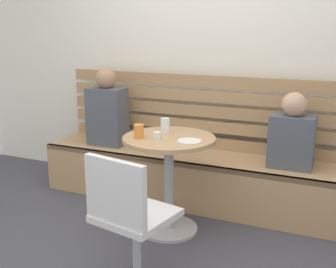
{
  "coord_description": "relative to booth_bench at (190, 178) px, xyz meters",
  "views": [
    {
      "loc": [
        1.23,
        -2.09,
        1.52
      ],
      "look_at": [
        0.03,
        0.66,
        0.75
      ],
      "focal_mm": 44.98,
      "sensor_mm": 36.0,
      "label": 1
    }
  ],
  "objects": [
    {
      "name": "cup_water_clear",
      "position": [
        -0.03,
        -0.46,
        0.57
      ],
      "size": [
        0.07,
        0.07,
        0.11
      ],
      "primitive_type": "cylinder",
      "color": "white",
      "rests_on": "cafe_table"
    },
    {
      "name": "back_wall",
      "position": [
        0.0,
        0.44,
        1.23
      ],
      "size": [
        5.2,
        0.1,
        2.9
      ],
      "primitive_type": "cube",
      "color": "white",
      "rests_on": "ground"
    },
    {
      "name": "booth_backrest",
      "position": [
        0.0,
        0.24,
        0.56
      ],
      "size": [
        2.65,
        0.04,
        0.66
      ],
      "color": "#A68157",
      "rests_on": "booth_bench"
    },
    {
      "name": "person_child_left",
      "position": [
        0.84,
        -0.0,
        0.48
      ],
      "size": [
        0.34,
        0.22,
        0.6
      ],
      "color": "#4C515B",
      "rests_on": "booth_bench"
    },
    {
      "name": "cup_tumbler_orange",
      "position": [
        -0.14,
        -0.69,
        0.57
      ],
      "size": [
        0.07,
        0.07,
        0.1
      ],
      "primitive_type": "cylinder",
      "color": "orange",
      "rests_on": "cafe_table"
    },
    {
      "name": "plate_small",
      "position": [
        0.24,
        -0.65,
        0.52
      ],
      "size": [
        0.17,
        0.17,
        0.01
      ],
      "primitive_type": "cylinder",
      "color": "white",
      "rests_on": "cafe_table"
    },
    {
      "name": "white_chair",
      "position": [
        0.16,
        -1.39,
        0.24
      ],
      "size": [
        0.47,
        0.47,
        0.85
      ],
      "color": "#ADADB2",
      "rests_on": "ground"
    },
    {
      "name": "person_adult",
      "position": [
        -0.82,
        -0.01,
        0.54
      ],
      "size": [
        0.34,
        0.22,
        0.71
      ],
      "color": "#4C515B",
      "rests_on": "booth_bench"
    },
    {
      "name": "booth_bench",
      "position": [
        0.0,
        0.0,
        0.0
      ],
      "size": [
        2.7,
        0.52,
        0.44
      ],
      "color": "tan",
      "rests_on": "ground"
    },
    {
      "name": "cup_espresso_small",
      "position": [
        0.0,
        -0.67,
        0.55
      ],
      "size": [
        0.06,
        0.06,
        0.05
      ],
      "primitive_type": "cylinder",
      "color": "silver",
      "rests_on": "cafe_table"
    },
    {
      "name": "cafe_table",
      "position": [
        0.05,
        -0.58,
        0.3
      ],
      "size": [
        0.68,
        0.68,
        0.74
      ],
      "color": "#ADADB2",
      "rests_on": "ground"
    }
  ]
}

